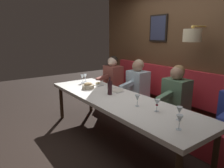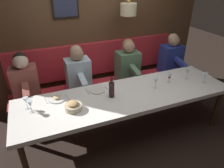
% 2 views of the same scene
% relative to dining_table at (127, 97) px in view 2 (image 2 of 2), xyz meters
% --- Properties ---
extents(ground_plane, '(12.00, 12.00, 0.00)m').
position_rel_dining_table_xyz_m(ground_plane, '(0.00, 0.00, -0.68)').
color(ground_plane, black).
extents(dining_table, '(0.90, 3.09, 0.74)m').
position_rel_dining_table_xyz_m(dining_table, '(0.00, 0.00, 0.00)').
color(dining_table, white).
rests_on(dining_table, ground_plane).
extents(banquette_bench, '(0.52, 3.29, 0.45)m').
position_rel_dining_table_xyz_m(banquette_bench, '(0.89, 0.00, -0.46)').
color(banquette_bench, red).
rests_on(banquette_bench, ground_plane).
extents(back_wall_panel, '(0.59, 4.49, 2.90)m').
position_rel_dining_table_xyz_m(back_wall_panel, '(1.46, -0.00, 0.68)').
color(back_wall_panel, brown).
rests_on(back_wall_panel, ground_plane).
extents(diner_nearest, '(0.60, 0.40, 0.79)m').
position_rel_dining_table_xyz_m(diner_nearest, '(0.88, -1.41, 0.13)').
color(diner_nearest, '#283893').
rests_on(diner_nearest, banquette_bench).
extents(diner_near, '(0.60, 0.40, 0.79)m').
position_rel_dining_table_xyz_m(diner_near, '(0.88, -0.44, 0.13)').
color(diner_near, '#567A5B').
rests_on(diner_near, banquette_bench).
extents(diner_middle, '(0.60, 0.40, 0.79)m').
position_rel_dining_table_xyz_m(diner_middle, '(0.88, 0.48, 0.13)').
color(diner_middle, silver).
rests_on(diner_middle, banquette_bench).
extents(diner_far, '(0.60, 0.40, 0.79)m').
position_rel_dining_table_xyz_m(diner_far, '(0.88, 1.32, 0.13)').
color(diner_far, '#934C42').
rests_on(diner_far, banquette_bench).
extents(place_setting_0, '(0.24, 0.31, 0.01)m').
position_rel_dining_table_xyz_m(place_setting_0, '(0.25, 0.35, 0.06)').
color(place_setting_0, silver).
rests_on(place_setting_0, dining_table).
extents(place_setting_1, '(0.24, 0.33, 0.05)m').
position_rel_dining_table_xyz_m(place_setting_1, '(0.24, 0.94, 0.07)').
color(place_setting_1, silver).
rests_on(place_setting_1, dining_table).
extents(wine_glass_0, '(0.07, 0.07, 0.16)m').
position_rel_dining_table_xyz_m(wine_glass_0, '(0.06, 1.27, 0.17)').
color(wine_glass_0, silver).
rests_on(wine_glass_0, dining_table).
extents(wine_glass_1, '(0.07, 0.07, 0.16)m').
position_rel_dining_table_xyz_m(wine_glass_1, '(0.16, 1.32, 0.17)').
color(wine_glass_1, silver).
rests_on(wine_glass_1, dining_table).
extents(wine_glass_2, '(0.07, 0.07, 0.16)m').
position_rel_dining_table_xyz_m(wine_glass_2, '(0.00, -0.46, 0.17)').
color(wine_glass_2, silver).
rests_on(wine_glass_2, dining_table).
extents(wine_glass_3, '(0.07, 0.07, 0.16)m').
position_rel_dining_table_xyz_m(wine_glass_3, '(0.07, -1.10, 0.17)').
color(wine_glass_3, silver).
rests_on(wine_glass_3, dining_table).
extents(wine_glass_4, '(0.07, 0.07, 0.16)m').
position_rel_dining_table_xyz_m(wine_glass_4, '(-0.14, -1.26, 0.17)').
color(wine_glass_4, silver).
rests_on(wine_glass_4, dining_table).
extents(wine_glass_5, '(0.07, 0.07, 0.16)m').
position_rel_dining_table_xyz_m(wine_glass_5, '(0.07, -0.76, 0.17)').
color(wine_glass_5, silver).
rests_on(wine_glass_5, dining_table).
extents(wine_bottle, '(0.08, 0.08, 0.30)m').
position_rel_dining_table_xyz_m(wine_bottle, '(0.02, 0.23, 0.17)').
color(wine_bottle, '#33191E').
rests_on(wine_bottle, dining_table).
extents(bread_bowl, '(0.22, 0.22, 0.12)m').
position_rel_dining_table_xyz_m(bread_bowl, '(-0.08, 0.78, 0.11)').
color(bread_bowl, beige).
rests_on(bread_bowl, dining_table).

